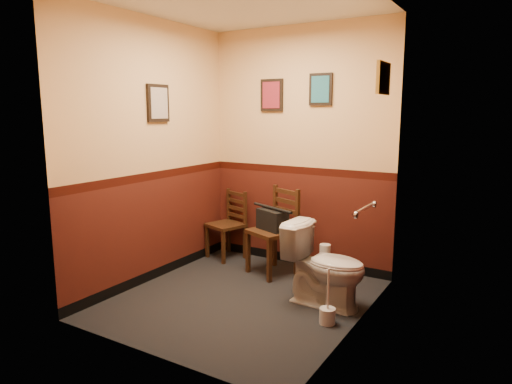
{
  "coord_description": "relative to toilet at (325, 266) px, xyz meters",
  "views": [
    {
      "loc": [
        2.23,
        -3.46,
        1.76
      ],
      "look_at": [
        0.0,
        0.25,
        1.0
      ],
      "focal_mm": 32.0,
      "sensor_mm": 36.0,
      "label": 1
    }
  ],
  "objects": [
    {
      "name": "floor",
      "position": [
        -0.72,
        -0.28,
        -0.37
      ],
      "size": [
        2.2,
        2.4,
        0.0
      ],
      "primitive_type": "cube",
      "color": "black",
      "rests_on": "ground"
    },
    {
      "name": "ceiling",
      "position": [
        -0.72,
        -0.28,
        2.33
      ],
      "size": [
        2.2,
        2.4,
        0.0
      ],
      "primitive_type": "cube",
      "rotation": [
        3.14,
        0.0,
        0.0
      ],
      "color": "silver",
      "rests_on": "ground"
    },
    {
      "name": "wall_back",
      "position": [
        -0.72,
        0.92,
        0.98
      ],
      "size": [
        2.2,
        0.0,
        2.7
      ],
      "primitive_type": "cube",
      "rotation": [
        1.57,
        0.0,
        0.0
      ],
      "color": "#481710",
      "rests_on": "ground"
    },
    {
      "name": "wall_front",
      "position": [
        -0.72,
        -1.48,
        0.98
      ],
      "size": [
        2.2,
        0.0,
        2.7
      ],
      "primitive_type": "cube",
      "rotation": [
        -1.57,
        0.0,
        0.0
      ],
      "color": "#481710",
      "rests_on": "ground"
    },
    {
      "name": "wall_left",
      "position": [
        -1.82,
        -0.28,
        0.98
      ],
      "size": [
        0.0,
        2.4,
        2.7
      ],
      "primitive_type": "cube",
      "rotation": [
        1.57,
        0.0,
        1.57
      ],
      "color": "#481710",
      "rests_on": "ground"
    },
    {
      "name": "wall_right",
      "position": [
        0.38,
        -0.28,
        0.98
      ],
      "size": [
        0.0,
        2.4,
        2.7
      ],
      "primitive_type": "cube",
      "rotation": [
        1.57,
        0.0,
        -1.57
      ],
      "color": "#481710",
      "rests_on": "ground"
    },
    {
      "name": "grab_bar",
      "position": [
        0.35,
        -0.03,
        0.58
      ],
      "size": [
        0.05,
        0.56,
        0.06
      ],
      "color": "silver",
      "rests_on": "wall_right"
    },
    {
      "name": "framed_print_back_a",
      "position": [
        -1.07,
        0.89,
        1.58
      ],
      "size": [
        0.28,
        0.04,
        0.36
      ],
      "color": "black",
      "rests_on": "wall_back"
    },
    {
      "name": "framed_print_back_b",
      "position": [
        -0.47,
        0.89,
        1.63
      ],
      "size": [
        0.26,
        0.04,
        0.34
      ],
      "color": "black",
      "rests_on": "wall_back"
    },
    {
      "name": "framed_print_left",
      "position": [
        -1.8,
        -0.18,
        1.48
      ],
      "size": [
        0.04,
        0.3,
        0.38
      ],
      "color": "black",
      "rests_on": "wall_left"
    },
    {
      "name": "framed_print_right",
      "position": [
        0.36,
        0.32,
        1.68
      ],
      "size": [
        0.04,
        0.34,
        0.28
      ],
      "color": "olive",
      "rests_on": "wall_right"
    },
    {
      "name": "toilet",
      "position": [
        0.0,
        0.0,
        0.0
      ],
      "size": [
        0.78,
        0.46,
        0.75
      ],
      "primitive_type": "imported",
      "rotation": [
        0.0,
        0.0,
        1.52
      ],
      "color": "white",
      "rests_on": "floor"
    },
    {
      "name": "toilet_brush",
      "position": [
        0.17,
        -0.35,
        -0.29
      ],
      "size": [
        0.14,
        0.14,
        0.48
      ],
      "color": "silver",
      "rests_on": "floor"
    },
    {
      "name": "chair_left",
      "position": [
        -1.56,
        0.7,
        0.04
      ],
      "size": [
        0.48,
        0.48,
        0.82
      ],
      "rotation": [
        0.0,
        0.0,
        -0.32
      ],
      "color": "#402413",
      "rests_on": "floor"
    },
    {
      "name": "chair_right",
      "position": [
        -0.8,
        0.51,
        0.1
      ],
      "size": [
        0.58,
        0.58,
        0.95
      ],
      "rotation": [
        0.0,
        0.0,
        -0.39
      ],
      "color": "#402413",
      "rests_on": "floor"
    },
    {
      "name": "handbag",
      "position": [
        -0.82,
        0.47,
        0.24
      ],
      "size": [
        0.39,
        0.3,
        0.26
      ],
      "rotation": [
        0.0,
        0.0,
        -0.38
      ],
      "color": "black",
      "rests_on": "chair_right"
    },
    {
      "name": "tp_stack",
      "position": [
        -0.32,
        0.79,
        -0.24
      ],
      "size": [
        0.25,
        0.15,
        0.33
      ],
      "color": "silver",
      "rests_on": "floor"
    }
  ]
}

